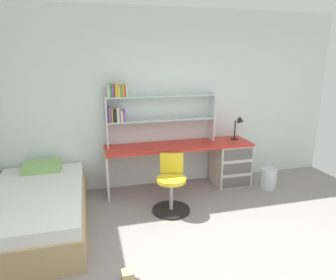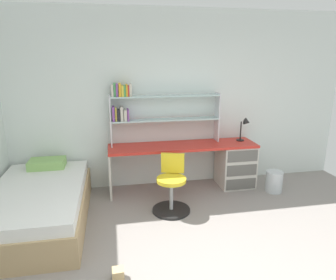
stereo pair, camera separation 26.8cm
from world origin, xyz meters
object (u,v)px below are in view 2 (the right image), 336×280
Objects in this scene: waste_bin at (274,182)px; desk_lamp at (246,126)px; toy_block_natural_2 at (118,274)px; bed_platform at (39,205)px; desk at (221,162)px; bookshelf_hutch at (148,107)px; swivel_chair at (172,190)px.

desk_lamp is at bearing 130.95° from waste_bin.
bed_platform is at bearing 128.10° from toy_block_natural_2.
bed_platform is (-3.06, -0.73, -0.74)m from desk_lamp.
waste_bin is at bearing -26.26° from desk.
desk_lamp reaches higher than waste_bin.
swivel_chair is (0.20, -0.82, -1.00)m from bookshelf_hutch.
swivel_chair reaches higher than toy_block_natural_2.
toy_block_natural_2 is at bearing -148.18° from waste_bin.
bed_platform reaches higher than toy_block_natural_2.
desk_lamp is 3.23m from bed_platform.
desk_lamp is at bearing 4.71° from desk.
bed_platform is (-1.51, -0.85, -1.06)m from bookshelf_hutch.
desk_lamp is 1.16× the size of waste_bin.
bookshelf_hutch reaches higher than toy_block_natural_2.
waste_bin is at bearing 9.83° from swivel_chair.
swivel_chair reaches higher than waste_bin.
desk_lamp reaches higher than toy_block_natural_2.
desk_lamp is 0.19× the size of bed_platform.
swivel_chair is at bearing 0.95° from bed_platform.
desk is 6.99× the size of waste_bin.
swivel_chair is at bearing 58.24° from toy_block_natural_2.
desk_lamp is 3.46× the size of toy_block_natural_2.
toy_block_natural_2 is at bearing -137.55° from desk_lamp.
desk_lamp is 0.98m from waste_bin.
bookshelf_hutch is 15.38× the size of toy_block_natural_2.
desk_lamp is (1.55, -0.12, -0.32)m from bookshelf_hutch.
toy_block_natural_2 is (-2.46, -1.53, -0.11)m from waste_bin.
swivel_chair is 1.47m from toy_block_natural_2.
toy_block_natural_2 is (-2.11, -1.93, -0.93)m from desk_lamp.
waste_bin is 2.98× the size of toy_block_natural_2.
swivel_chair is (-1.35, -0.70, -0.68)m from desk_lamp.
desk_lamp is at bearing 27.38° from swivel_chair.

